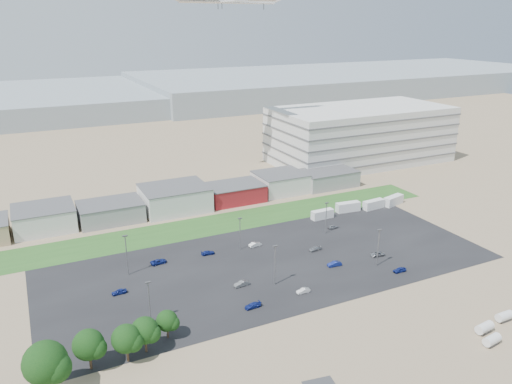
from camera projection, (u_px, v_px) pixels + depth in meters
ground at (291, 303)px, 115.54m from camera, size 700.00×700.00×0.00m
parking_lot at (271, 263)px, 134.63m from camera, size 120.00×50.00×0.01m
grass_strip at (211, 225)px, 159.82m from camera, size 160.00×16.00×0.02m
hills_backdrop at (140, 97)px, 398.74m from camera, size 700.00×200.00×9.00m
building_row at (143, 203)px, 167.71m from camera, size 170.00×20.00×8.00m
parking_garage at (360, 134)px, 229.36m from camera, size 80.00×40.00×25.00m
storage_tank_nw at (485, 328)px, 104.39m from camera, size 4.23×2.48×2.41m
storage_tank_ne at (504, 316)px, 108.51m from camera, size 3.85×1.94×2.30m
storage_tank_sw at (492, 340)px, 100.48m from camera, size 4.05×2.38×2.30m
box_trailer_a at (322, 214)px, 164.78m from camera, size 7.85×2.73×2.91m
box_trailer_b at (348, 207)px, 170.94m from camera, size 8.70×3.46×3.18m
box_trailer_c at (374, 204)px, 173.45m from camera, size 8.25×3.18×3.03m
box_trailer_d at (393, 200)px, 177.03m from camera, size 8.97×4.84×3.21m
tree_far_left at (46, 367)px, 85.06m from camera, size 8.14×8.14×12.22m
tree_left at (89, 348)px, 92.37m from camera, size 6.25×6.25×9.38m
tree_mid at (126, 341)px, 94.51m from camera, size 5.96×5.96×8.94m
tree_right at (145, 333)px, 97.27m from camera, size 5.79×5.79×8.68m
tree_near at (167, 323)px, 101.89m from camera, size 4.76×4.76×7.14m
lightpole_front_l at (149, 303)px, 106.62m from camera, size 1.17×0.49×9.93m
lightpole_front_m at (275, 265)px, 122.18m from camera, size 1.24×0.52×10.55m
lightpole_front_r at (378, 248)px, 131.68m from camera, size 1.23×0.51×10.48m
lightpole_back_l at (127, 255)px, 126.96m from camera, size 1.29×0.54×10.95m
lightpole_back_m at (240, 234)px, 141.33m from camera, size 1.14×0.47×9.65m
lightpole_back_r at (326, 218)px, 152.18m from camera, size 1.18×0.49×10.00m
parked_car_0 at (377, 254)px, 138.66m from camera, size 4.31×2.31×1.15m
parked_car_1 at (334, 264)px, 132.90m from camera, size 4.02×1.73×1.29m
parked_car_2 at (400, 270)px, 129.83m from camera, size 3.64×1.60×1.22m
parked_car_3 at (253, 305)px, 113.66m from camera, size 3.98×1.77×1.13m
parked_car_4 at (242, 284)px, 122.94m from camera, size 4.05×1.75×1.30m
parked_car_5 at (119, 292)px, 119.36m from camera, size 3.62×1.59×1.21m
parked_car_6 at (208, 253)px, 139.53m from camera, size 3.88×1.77×1.10m
parked_car_8 at (333, 227)px, 157.02m from camera, size 3.33×1.49×1.11m
parked_car_9 at (159, 262)px, 134.24m from camera, size 4.60×2.57×1.21m
parked_car_11 at (255, 245)px, 144.43m from camera, size 4.03×1.88×1.28m
parked_car_12 at (315, 249)px, 141.90m from camera, size 3.93×1.83×1.11m
parked_car_13 at (303, 291)px, 119.87m from camera, size 3.42×1.19×1.13m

